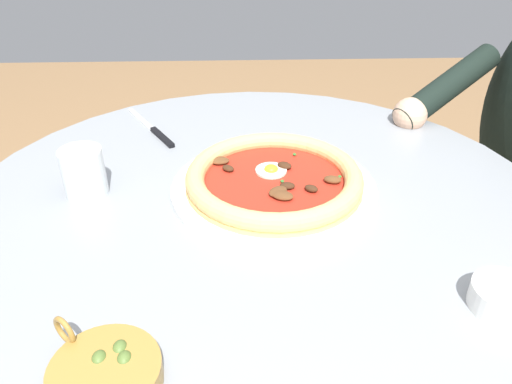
{
  "coord_description": "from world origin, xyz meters",
  "views": [
    {
      "loc": [
        -0.65,
        0.02,
        1.15
      ],
      "look_at": [
        0.02,
        -0.0,
        0.73
      ],
      "focal_mm": 35.14,
      "sensor_mm": 36.0,
      "label": 1
    }
  ],
  "objects": [
    {
      "name": "olive_pan",
      "position": [
        -0.32,
        0.16,
        0.73
      ],
      "size": [
        0.11,
        0.12,
        0.05
      ],
      "color": "olive",
      "rests_on": "dining_table"
    },
    {
      "name": "ramekin_capers",
      "position": [
        -0.23,
        -0.28,
        0.74
      ],
      "size": [
        0.08,
        0.08,
        0.03
      ],
      "color": "white",
      "rests_on": "dining_table"
    },
    {
      "name": "water_glass",
      "position": [
        0.04,
        0.27,
        0.75
      ],
      "size": [
        0.07,
        0.07,
        0.08
      ],
      "color": "silver",
      "rests_on": "dining_table"
    },
    {
      "name": "pizza_on_plate",
      "position": [
        0.04,
        -0.03,
        0.74
      ],
      "size": [
        0.33,
        0.33,
        0.04
      ],
      "color": "white",
      "rests_on": "dining_table"
    },
    {
      "name": "dining_table",
      "position": [
        0.0,
        0.0,
        0.57
      ],
      "size": [
        0.96,
        0.96,
        0.72
      ],
      "color": "gray",
      "rests_on": "ground"
    },
    {
      "name": "steak_knife",
      "position": [
        0.26,
        0.19,
        0.72
      ],
      "size": [
        0.19,
        0.12,
        0.01
      ],
      "color": "silver",
      "rests_on": "dining_table"
    }
  ]
}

